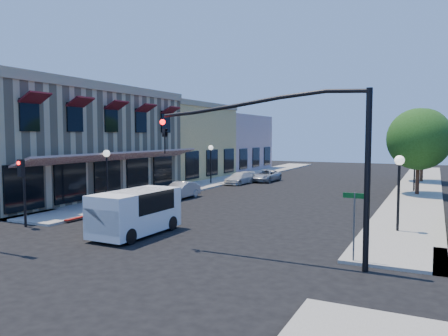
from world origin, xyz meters
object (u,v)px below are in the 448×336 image
at_px(white_van, 135,210).
at_px(parked_car_c, 239,178).
at_px(secondary_signal, 22,180).
at_px(parked_car_b, 181,190).
at_px(lamppost_left_far, 211,154).
at_px(parked_car_d, 266,176).
at_px(street_tree_b, 423,135).
at_px(lamppost_right_far, 415,158).
at_px(street_tree_a, 419,139).
at_px(signal_mast_arm, 303,147).
at_px(parked_car_a, 150,203).
at_px(lamppost_left_near, 107,163).
at_px(lamppost_right_near, 399,174).
at_px(street_name_sign, 354,216).

height_order(white_van, parked_car_c, white_van).
xyz_separation_m(secondary_signal, white_van, (5.92, 1.04, -1.17)).
bearing_deg(white_van, parked_car_b, 111.33).
distance_m(lamppost_left_far, white_van, 20.65).
distance_m(white_van, parked_car_d, 24.09).
height_order(street_tree_b, parked_car_c, street_tree_b).
height_order(parked_car_b, parked_car_d, parked_car_b).
relative_size(lamppost_right_far, white_van, 0.79).
height_order(lamppost_left_far, white_van, lamppost_left_far).
height_order(street_tree_a, signal_mast_arm, street_tree_a).
relative_size(street_tree_b, signal_mast_arm, 0.88).
height_order(signal_mast_arm, white_van, signal_mast_arm).
xyz_separation_m(street_tree_b, lamppost_right_far, (-0.30, -8.00, -1.81)).
relative_size(street_tree_b, lamppost_left_far, 1.97).
bearing_deg(street_tree_a, lamppost_right_far, 98.53).
bearing_deg(parked_car_a, street_tree_a, 44.39).
relative_size(lamppost_left_near, parked_car_a, 1.03).
bearing_deg(secondary_signal, street_tree_b, 61.23).
distance_m(lamppost_right_near, parked_car_c, 21.28).
bearing_deg(street_tree_a, street_tree_b, 90.00).
bearing_deg(signal_mast_arm, parked_car_b, 136.34).
height_order(street_tree_a, parked_car_b, street_tree_a).
height_order(lamppost_right_far, white_van, lamppost_right_far).
bearing_deg(lamppost_right_near, street_tree_a, 88.77).
xyz_separation_m(signal_mast_arm, lamppost_right_near, (2.64, 6.50, -1.35)).
height_order(lamppost_left_near, parked_car_b, lamppost_left_near).
distance_m(parked_car_a, parked_car_d, 19.04).
bearing_deg(lamppost_left_far, street_tree_a, 0.00).
bearing_deg(parked_car_d, street_tree_a, -14.86).
bearing_deg(white_van, parked_car_d, 96.49).
distance_m(signal_mast_arm, parked_car_b, 17.03).
height_order(lamppost_left_far, parked_car_c, lamppost_left_far).
bearing_deg(lamppost_left_near, parked_car_b, 65.30).
height_order(street_tree_b, signal_mast_arm, street_tree_b).
bearing_deg(parked_car_b, parked_car_d, 85.26).
bearing_deg(lamppost_left_far, parked_car_b, -75.66).
distance_m(parked_car_a, parked_car_b, 5.84).
bearing_deg(lamppost_right_far, white_van, -116.13).
distance_m(street_tree_b, parked_car_c, 17.83).
relative_size(parked_car_c, parked_car_d, 0.90).
distance_m(street_name_sign, lamppost_left_near, 17.05).
bearing_deg(street_tree_b, parked_car_a, -118.87).
relative_size(parked_car_b, parked_car_c, 0.97).
bearing_deg(street_tree_b, lamppost_right_near, -90.72).
relative_size(street_tree_a, parked_car_d, 1.57).
relative_size(street_name_sign, parked_car_b, 0.69).
bearing_deg(lamppost_left_near, white_van, -40.87).
xyz_separation_m(lamppost_right_near, parked_car_a, (-13.30, -0.67, -2.15)).
height_order(lamppost_left_near, lamppost_left_far, same).
height_order(signal_mast_arm, parked_car_b, signal_mast_arm).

